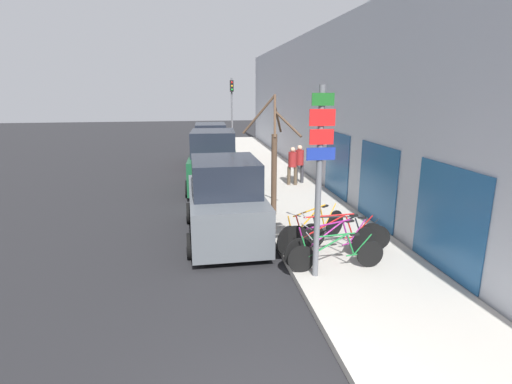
# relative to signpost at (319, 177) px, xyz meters

# --- Properties ---
(ground_plane) EXTENTS (80.00, 80.00, 0.00)m
(ground_plane) POSITION_rel_signpost_xyz_m (-1.43, 7.07, -2.29)
(ground_plane) COLOR black
(sidewalk_curb) EXTENTS (3.20, 32.00, 0.15)m
(sidewalk_curb) POSITION_rel_signpost_xyz_m (1.17, 9.87, -2.22)
(sidewalk_curb) COLOR #ADA89E
(sidewalk_curb) RESTS_ON ground
(building_facade) EXTENTS (0.23, 32.00, 6.50)m
(building_facade) POSITION_rel_signpost_xyz_m (2.92, 9.80, 0.94)
(building_facade) COLOR #B2B7C1
(building_facade) RESTS_ON ground
(signpost) EXTENTS (0.58, 0.14, 3.92)m
(signpost) POSITION_rel_signpost_xyz_m (0.00, 0.00, 0.00)
(signpost) COLOR #595B60
(signpost) RESTS_ON sidewalk_curb
(bicycle_0) EXTENTS (2.18, 0.44, 0.84)m
(bicycle_0) POSITION_rel_signpost_xyz_m (0.53, 0.21, -1.78)
(bicycle_0) COLOR black
(bicycle_0) RESTS_ON sidewalk_curb
(bicycle_1) EXTENTS (2.40, 0.73, 0.97)m
(bicycle_1) POSITION_rel_signpost_xyz_m (0.59, 0.63, -1.73)
(bicycle_1) COLOR black
(bicycle_1) RESTS_ON sidewalk_curb
(bicycle_2) EXTENTS (2.58, 0.44, 0.98)m
(bicycle_2) POSITION_rel_signpost_xyz_m (0.80, 1.14, -1.72)
(bicycle_2) COLOR black
(bicycle_2) RESTS_ON sidewalk_curb
(bicycle_3) EXTENTS (2.15, 0.66, 0.86)m
(bicycle_3) POSITION_rel_signpost_xyz_m (1.15, 1.33, -1.77)
(bicycle_3) COLOR black
(bicycle_3) RESTS_ON sidewalk_curb
(bicycle_4) EXTENTS (2.15, 1.44, 0.98)m
(bicycle_4) POSITION_rel_signpost_xyz_m (0.45, 1.71, -1.72)
(bicycle_4) COLOR black
(bicycle_4) RESTS_ON sidewalk_curb
(parked_car_0) EXTENTS (2.15, 4.36, 2.22)m
(parked_car_0) POSITION_rel_signpost_xyz_m (-1.66, 2.98, -1.29)
(parked_car_0) COLOR #51565B
(parked_car_0) RESTS_ON ground
(parked_car_1) EXTENTS (2.33, 4.39, 2.41)m
(parked_car_1) POSITION_rel_signpost_xyz_m (-1.64, 8.68, -1.21)
(parked_car_1) COLOR #144728
(parked_car_1) RESTS_ON ground
(parked_car_2) EXTENTS (2.07, 4.52, 2.26)m
(parked_car_2) POSITION_rel_signpost_xyz_m (-1.50, 14.08, -1.27)
(parked_car_2) COLOR maroon
(parked_car_2) RESTS_ON ground
(pedestrian_near) EXTENTS (0.40, 0.35, 1.57)m
(pedestrian_near) POSITION_rel_signpost_xyz_m (1.57, 8.26, -1.23)
(pedestrian_near) COLOR #4C3D2D
(pedestrian_near) RESTS_ON sidewalk_curb
(pedestrian_far) EXTENTS (0.42, 0.36, 1.61)m
(pedestrian_far) POSITION_rel_signpost_xyz_m (1.94, 8.55, -1.21)
(pedestrian_far) COLOR #333338
(pedestrian_far) RESTS_ON sidewalk_curb
(street_tree) EXTENTS (1.59, 1.80, 3.71)m
(street_tree) POSITION_rel_signpost_xyz_m (-0.02, 4.37, -0.43)
(street_tree) COLOR #4C3828
(street_tree) RESTS_ON sidewalk_curb
(traffic_light) EXTENTS (0.20, 0.30, 4.50)m
(traffic_light) POSITION_rel_signpost_xyz_m (-0.14, 15.91, 0.74)
(traffic_light) COLOR #595B60
(traffic_light) RESTS_ON sidewalk_curb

